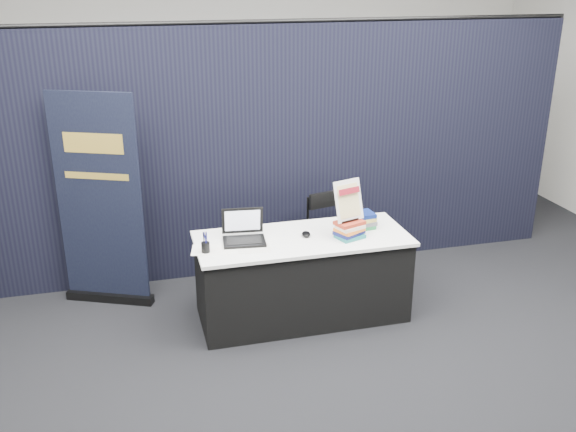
% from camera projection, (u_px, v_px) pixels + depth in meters
% --- Properties ---
extents(floor, '(8.00, 8.00, 0.00)m').
position_uv_depth(floor, '(320.00, 348.00, 5.16)').
color(floor, black).
rests_on(floor, ground).
extents(wall_back, '(8.00, 0.02, 3.50)m').
position_uv_depth(wall_back, '(229.00, 62.00, 8.15)').
color(wall_back, beige).
rests_on(wall_back, floor).
extents(drape_partition, '(6.00, 0.08, 2.40)m').
position_uv_depth(drape_partition, '(273.00, 153.00, 6.18)').
color(drape_partition, black).
rests_on(drape_partition, floor).
extents(display_table, '(1.80, 0.75, 0.75)m').
position_uv_depth(display_table, '(302.00, 277.00, 5.53)').
color(display_table, black).
rests_on(display_table, floor).
extents(laptop, '(0.37, 0.31, 0.26)m').
position_uv_depth(laptop, '(243.00, 234.00, 5.30)').
color(laptop, black).
rests_on(laptop, display_table).
extents(mouse, '(0.09, 0.13, 0.04)m').
position_uv_depth(mouse, '(306.00, 234.00, 5.40)').
color(mouse, black).
rests_on(mouse, display_table).
extents(brochure_left, '(0.34, 0.27, 0.00)m').
position_uv_depth(brochure_left, '(211.00, 250.00, 5.14)').
color(brochure_left, white).
rests_on(brochure_left, display_table).
extents(brochure_mid, '(0.28, 0.21, 0.00)m').
position_uv_depth(brochure_mid, '(254.00, 248.00, 5.17)').
color(brochure_mid, silver).
rests_on(brochure_mid, display_table).
extents(brochure_right, '(0.33, 0.29, 0.00)m').
position_uv_depth(brochure_right, '(230.00, 247.00, 5.20)').
color(brochure_right, white).
rests_on(brochure_right, display_table).
extents(pen_cup, '(0.08, 0.08, 0.09)m').
position_uv_depth(pen_cup, '(206.00, 247.00, 5.08)').
color(pen_cup, black).
rests_on(pen_cup, display_table).
extents(book_stack_tall, '(0.26, 0.24, 0.15)m').
position_uv_depth(book_stack_tall, '(349.00, 229.00, 5.35)').
color(book_stack_tall, '#1C6B69').
rests_on(book_stack_tall, display_table).
extents(book_stack_short, '(0.26, 0.21, 0.14)m').
position_uv_depth(book_stack_short, '(360.00, 220.00, 5.56)').
color(book_stack_short, '#1E733C').
rests_on(book_stack_short, display_table).
extents(info_sign, '(0.28, 0.17, 0.35)m').
position_uv_depth(info_sign, '(349.00, 201.00, 5.30)').
color(info_sign, black).
rests_on(info_sign, book_stack_tall).
extents(pullup_banner, '(0.79, 0.42, 1.92)m').
position_uv_depth(pullup_banner, '(101.00, 214.00, 5.62)').
color(pullup_banner, black).
rests_on(pullup_banner, floor).
extents(stacking_chair, '(0.48, 0.49, 0.88)m').
position_uv_depth(stacking_chair, '(331.00, 235.00, 6.10)').
color(stacking_chair, black).
rests_on(stacking_chair, floor).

